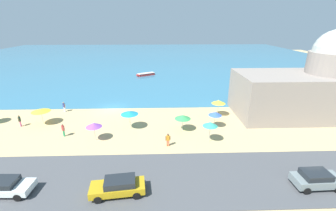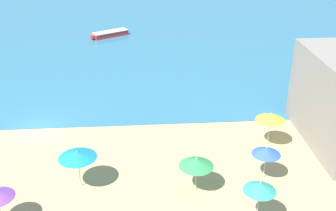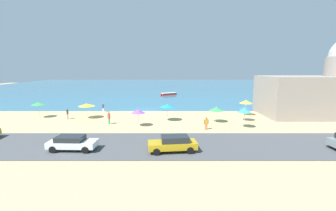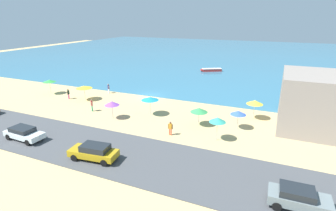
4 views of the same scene
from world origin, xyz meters
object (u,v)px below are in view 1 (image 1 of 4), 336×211
(beach_umbrella_2, at_px, (41,110))
(beach_umbrella_4, at_px, (210,124))
(beach_umbrella_1, at_px, (215,114))
(bather_1, at_px, (64,106))
(harbor_fortress, at_px, (309,86))
(beach_umbrella_3, at_px, (183,117))
(beach_umbrella_5, at_px, (129,113))
(skiff_nearshore, at_px, (146,74))
(beach_umbrella_0, at_px, (94,125))
(bather_2, at_px, (20,120))
(bather_3, at_px, (168,139))
(bather_0, at_px, (63,129))
(parked_car_0, at_px, (118,186))
(beach_umbrella_6, at_px, (219,102))
(parked_car_1, at_px, (4,186))
(parked_car_2, at_px, (316,179))

(beach_umbrella_2, xyz_separation_m, beach_umbrella_4, (22.29, -5.68, 0.22))
(beach_umbrella_2, bearing_deg, beach_umbrella_1, -4.20)
(bather_1, height_order, harbor_fortress, harbor_fortress)
(beach_umbrella_3, bearing_deg, beach_umbrella_4, -46.22)
(beach_umbrella_4, relative_size, beach_umbrella_5, 1.04)
(skiff_nearshore, height_order, harbor_fortress, harbor_fortress)
(beach_umbrella_0, xyz_separation_m, beach_umbrella_4, (13.74, -0.82, 0.26))
(bather_2, distance_m, bather_3, 20.92)
(beach_umbrella_4, distance_m, harbor_fortress, 18.22)
(bather_0, relative_size, parked_car_0, 0.37)
(beach_umbrella_6, height_order, parked_car_0, beach_umbrella_6)
(beach_umbrella_4, height_order, bather_0, beach_umbrella_4)
(beach_umbrella_0, distance_m, skiff_nearshore, 34.87)
(beach_umbrella_2, xyz_separation_m, bather_0, (4.35, -3.72, -1.13))
(beach_umbrella_6, bearing_deg, beach_umbrella_4, -110.41)
(beach_umbrella_2, xyz_separation_m, beach_umbrella_3, (19.37, -2.63, -0.14))
(beach_umbrella_1, height_order, bather_1, beach_umbrella_1)
(beach_umbrella_5, height_order, parked_car_1, beach_umbrella_5)
(bather_2, bearing_deg, parked_car_0, -40.73)
(beach_umbrella_3, xyz_separation_m, beach_umbrella_4, (2.92, -3.05, 0.36))
(beach_umbrella_1, xyz_separation_m, harbor_fortress, (14.77, 3.92, 2.58))
(bather_0, xyz_separation_m, parked_car_0, (8.61, -10.43, -0.13))
(beach_umbrella_2, bearing_deg, beach_umbrella_3, -7.74)
(bather_1, xyz_separation_m, harbor_fortress, (37.42, -2.44, 3.64))
(harbor_fortress, bearing_deg, bather_1, 176.27)
(beach_umbrella_6, bearing_deg, beach_umbrella_2, -175.16)
(beach_umbrella_3, xyz_separation_m, beach_umbrella_6, (5.83, 4.77, 0.30))
(beach_umbrella_5, bearing_deg, beach_umbrella_0, -141.20)
(bather_0, height_order, harbor_fortress, harbor_fortress)
(bather_3, distance_m, skiff_nearshore, 36.56)
(beach_umbrella_2, xyz_separation_m, parked_car_2, (29.85, -13.84, -1.24))
(skiff_nearshore, bearing_deg, parked_car_1, -101.88)
(beach_umbrella_3, relative_size, parked_car_0, 0.49)
(bather_2, height_order, harbor_fortress, harbor_fortress)
(beach_umbrella_0, xyz_separation_m, parked_car_1, (-5.06, -8.92, -1.26))
(beach_umbrella_4, bearing_deg, parked_car_1, -156.69)
(beach_umbrella_3, bearing_deg, parked_car_1, -144.92)
(bather_1, bearing_deg, skiff_nearshore, 65.40)
(beach_umbrella_3, bearing_deg, beach_umbrella_1, 11.26)
(beach_umbrella_0, bearing_deg, bather_2, 159.43)
(bather_1, bearing_deg, bather_2, -126.78)
(bather_3, relative_size, parked_car_1, 0.36)
(beach_umbrella_5, height_order, bather_1, beach_umbrella_5)
(parked_car_0, height_order, parked_car_2, parked_car_2)
(beach_umbrella_0, distance_m, bather_0, 4.49)
(beach_umbrella_2, distance_m, bather_3, 18.54)
(beach_umbrella_3, bearing_deg, beach_umbrella_5, 172.96)
(bather_0, bearing_deg, parked_car_2, -21.64)
(beach_umbrella_0, bearing_deg, parked_car_2, -22.85)
(bather_3, relative_size, parked_car_0, 0.35)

